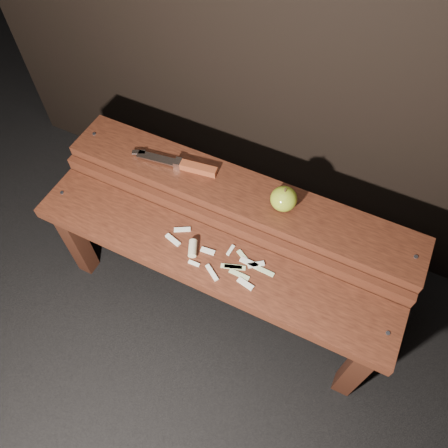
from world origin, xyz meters
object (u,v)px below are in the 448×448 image
at_px(apple, 284,199).
at_px(bench_front_tier, 207,269).
at_px(knife, 188,166).
at_px(bench_rear_tier, 238,206).

bearing_deg(apple, bench_front_tier, -122.64).
xyz_separation_m(bench_front_tier, apple, (0.15, 0.23, 0.18)).
distance_m(bench_front_tier, knife, 0.34).
height_order(bench_rear_tier, knife, knife).
bearing_deg(bench_rear_tier, bench_front_tier, -90.00).
bearing_deg(knife, apple, -1.10).
height_order(bench_front_tier, knife, knife).
bearing_deg(bench_rear_tier, apple, 1.67).
height_order(bench_rear_tier, apple, apple).
bearing_deg(knife, bench_rear_tier, -3.26).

